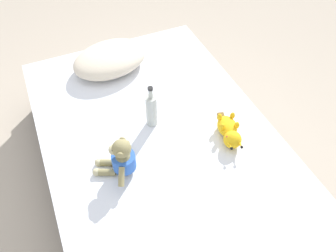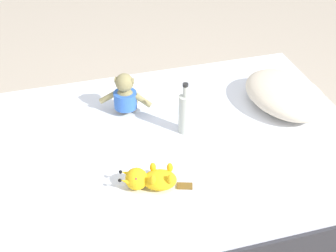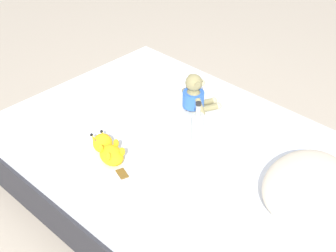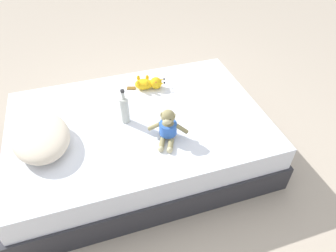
% 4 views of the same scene
% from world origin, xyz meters
% --- Properties ---
extents(ground_plane, '(16.00, 16.00, 0.00)m').
position_xyz_m(ground_plane, '(0.00, 0.00, 0.00)').
color(ground_plane, '#B7A893').
extents(bed, '(1.32, 1.96, 0.43)m').
position_xyz_m(bed, '(0.00, 0.00, 0.21)').
color(bed, '#2D2D33').
rests_on(bed, ground_plane).
extents(pillow, '(0.58, 0.47, 0.15)m').
position_xyz_m(pillow, '(-0.07, 0.68, 0.50)').
color(pillow, beige).
rests_on(pillow, bed).
extents(plush_monkey, '(0.25, 0.27, 0.24)m').
position_xyz_m(plush_monkey, '(-0.26, -0.16, 0.52)').
color(plush_monkey, '#8E8456').
rests_on(plush_monkey, bed).
extents(plush_yellow_creature, '(0.16, 0.33, 0.10)m').
position_xyz_m(plush_yellow_creature, '(0.36, -0.19, 0.47)').
color(plush_yellow_creature, yellow).
rests_on(plush_yellow_creature, bed).
extents(glass_bottle, '(0.06, 0.06, 0.28)m').
position_xyz_m(glass_bottle, '(0.00, 0.09, 0.54)').
color(glass_bottle, '#B7BCB2').
rests_on(glass_bottle, bed).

